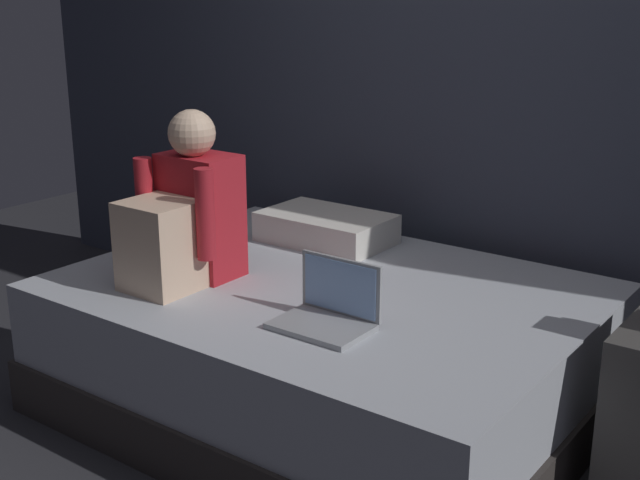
# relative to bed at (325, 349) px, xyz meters

# --- Properties ---
(ground_plane) EXTENTS (8.00, 8.00, 0.00)m
(ground_plane) POSITION_rel_bed_xyz_m (0.20, -0.30, -0.26)
(ground_plane) COLOR #2D2D33
(wall_back) EXTENTS (5.60, 0.10, 2.70)m
(wall_back) POSITION_rel_bed_xyz_m (0.20, 0.90, 1.09)
(wall_back) COLOR #383D4C
(wall_back) RESTS_ON ground_plane
(bed) EXTENTS (2.00, 1.50, 0.53)m
(bed) POSITION_rel_bed_xyz_m (0.00, 0.00, 0.00)
(bed) COLOR #332D2B
(bed) RESTS_ON ground_plane
(person_sitting) EXTENTS (0.39, 0.44, 0.66)m
(person_sitting) POSITION_rel_bed_xyz_m (-0.47, -0.27, 0.52)
(person_sitting) COLOR #B21E28
(person_sitting) RESTS_ON bed
(laptop) EXTENTS (0.32, 0.23, 0.22)m
(laptop) POSITION_rel_bed_xyz_m (0.25, -0.32, 0.32)
(laptop) COLOR #9EA0A5
(laptop) RESTS_ON bed
(pillow) EXTENTS (0.56, 0.36, 0.13)m
(pillow) POSITION_rel_bed_xyz_m (-0.32, 0.45, 0.33)
(pillow) COLOR silver
(pillow) RESTS_ON bed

